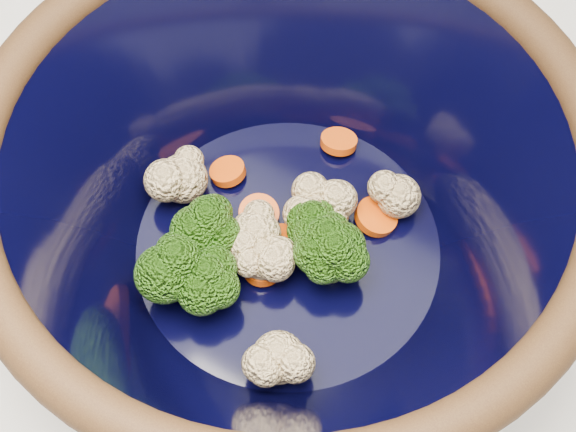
# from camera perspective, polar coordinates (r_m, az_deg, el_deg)

# --- Properties ---
(mixing_bowl) EXTENTS (0.42, 0.42, 0.16)m
(mixing_bowl) POSITION_cam_1_polar(r_m,az_deg,el_deg) (0.48, 0.00, 0.92)
(mixing_bowl) COLOR black
(mixing_bowl) RESTS_ON counter
(vegetable_pile) EXTENTS (0.16, 0.19, 0.06)m
(vegetable_pile) POSITION_cam_1_polar(r_m,az_deg,el_deg) (0.50, -1.64, -1.74)
(vegetable_pile) COLOR #608442
(vegetable_pile) RESTS_ON mixing_bowl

